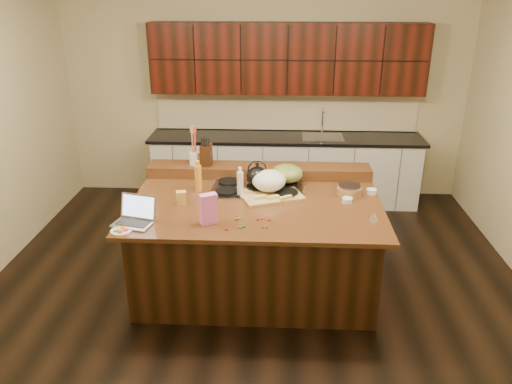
{
  "coord_description": "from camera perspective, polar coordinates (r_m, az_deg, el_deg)",
  "views": [
    {
      "loc": [
        0.22,
        -4.37,
        2.85
      ],
      "look_at": [
        0.0,
        0.05,
        1.0
      ],
      "focal_mm": 35.0,
      "sensor_mm": 36.0,
      "label": 1
    }
  ],
  "objects": [
    {
      "name": "room",
      "position": [
        4.63,
        -0.03,
        3.76
      ],
      "size": [
        5.52,
        5.02,
        2.72
      ],
      "color": "black",
      "rests_on": "ground"
    },
    {
      "name": "island",
      "position": [
        4.99,
        -0.03,
        -5.91
      ],
      "size": [
        2.4,
        1.6,
        0.92
      ],
      "color": "black",
      "rests_on": "ground"
    },
    {
      "name": "back_ledge",
      "position": [
        5.41,
        0.34,
        2.46
      ],
      "size": [
        2.4,
        0.3,
        0.12
      ],
      "primitive_type": "cube",
      "color": "black",
      "rests_on": "island"
    },
    {
      "name": "cooktop",
      "position": [
        5.06,
        0.14,
        0.42
      ],
      "size": [
        0.92,
        0.52,
        0.05
      ],
      "color": "gray",
      "rests_on": "island"
    },
    {
      "name": "back_counter",
      "position": [
        6.86,
        3.44,
        6.84
      ],
      "size": [
        3.7,
        0.66,
        2.4
      ],
      "color": "silver",
      "rests_on": "ground"
    },
    {
      "name": "kettle",
      "position": [
        5.01,
        0.14,
        1.79
      ],
      "size": [
        0.27,
        0.27,
        0.2
      ],
      "primitive_type": "ellipsoid",
      "rotation": [
        0.0,
        0.0,
        0.25
      ],
      "color": "black",
      "rests_on": "cooktop"
    },
    {
      "name": "green_bowl",
      "position": [
        5.13,
        3.56,
        2.14
      ],
      "size": [
        0.39,
        0.39,
        0.18
      ],
      "primitive_type": "ellipsoid",
      "rotation": [
        0.0,
        0.0,
        -0.21
      ],
      "color": "olive",
      "rests_on": "cooktop"
    },
    {
      "name": "laptop",
      "position": [
        4.48,
        -13.61,
        -2.64
      ],
      "size": [
        0.39,
        0.34,
        0.23
      ],
      "rotation": [
        0.0,
        0.0,
        -0.24
      ],
      "color": "#B7B7BC",
      "rests_on": "island"
    },
    {
      "name": "oil_bottle",
      "position": [
        5.02,
        -6.61,
        1.56
      ],
      "size": [
        0.09,
        0.09,
        0.27
      ],
      "primitive_type": "cylinder",
      "rotation": [
        0.0,
        0.0,
        0.26
      ],
      "color": "orange",
      "rests_on": "island"
    },
    {
      "name": "vinegar_bottle",
      "position": [
        4.87,
        -1.83,
        0.92
      ],
      "size": [
        0.08,
        0.08,
        0.25
      ],
      "primitive_type": "cylinder",
      "rotation": [
        0.0,
        0.0,
        -0.39
      ],
      "color": "silver",
      "rests_on": "island"
    },
    {
      "name": "wooden_tray",
      "position": [
        4.93,
        1.55,
        0.94
      ],
      "size": [
        0.69,
        0.6,
        0.23
      ],
      "rotation": [
        0.0,
        0.0,
        0.37
      ],
      "color": "tan",
      "rests_on": "island"
    },
    {
      "name": "ramekin_a",
      "position": [
        4.84,
        10.39,
        -0.91
      ],
      "size": [
        0.13,
        0.13,
        0.04
      ],
      "primitive_type": "cylinder",
      "rotation": [
        0.0,
        0.0,
        -0.4
      ],
      "color": "white",
      "rests_on": "island"
    },
    {
      "name": "ramekin_b",
      "position": [
        5.1,
        13.07,
        0.08
      ],
      "size": [
        0.11,
        0.11,
        0.04
      ],
      "primitive_type": "cylinder",
      "rotation": [
        0.0,
        0.0,
        -0.16
      ],
      "color": "white",
      "rests_on": "island"
    },
    {
      "name": "ramekin_c",
      "position": [
        4.93,
        10.48,
        -0.5
      ],
      "size": [
        0.12,
        0.12,
        0.04
      ],
      "primitive_type": "cylinder",
      "rotation": [
        0.0,
        0.0,
        -0.28
      ],
      "color": "white",
      "rests_on": "island"
    },
    {
      "name": "strainer_bowl",
      "position": [
        4.99,
        10.61,
        0.07
      ],
      "size": [
        0.32,
        0.32,
        0.09
      ],
      "primitive_type": "cylinder",
      "rotation": [
        0.0,
        0.0,
        0.44
      ],
      "color": "#996B3F",
      "rests_on": "island"
    },
    {
      "name": "kitchen_timer",
      "position": [
        4.54,
        13.3,
        -2.68
      ],
      "size": [
        0.1,
        0.1,
        0.07
      ],
      "primitive_type": "cone",
      "rotation": [
        0.0,
        0.0,
        -0.27
      ],
      "color": "silver",
      "rests_on": "island"
    },
    {
      "name": "pink_bag",
      "position": [
        4.33,
        -5.44,
        -1.94
      ],
      "size": [
        0.17,
        0.14,
        0.27
      ],
      "primitive_type": "cube",
      "rotation": [
        0.0,
        0.0,
        0.49
      ],
      "color": "#EE70C8",
      "rests_on": "island"
    },
    {
      "name": "candy_plate",
      "position": [
        4.37,
        -15.15,
        -4.3
      ],
      "size": [
        0.24,
        0.24,
        0.01
      ],
      "primitive_type": "cylinder",
      "rotation": [
        0.0,
        0.0,
        0.43
      ],
      "color": "white",
      "rests_on": "island"
    },
    {
      "name": "package_box",
      "position": [
        4.76,
        -8.53,
        -0.66
      ],
      "size": [
        0.1,
        0.08,
        0.13
      ],
      "primitive_type": "cube",
      "rotation": [
        0.0,
        0.0,
        0.21
      ],
      "color": "gold",
      "rests_on": "island"
    },
    {
      "name": "utensil_crock",
      "position": [
        5.44,
        -7.0,
        3.85
      ],
      "size": [
        0.15,
        0.15,
        0.14
      ],
      "primitive_type": "cylinder",
      "rotation": [
        0.0,
        0.0,
        -0.28
      ],
      "color": "white",
      "rests_on": "back_ledge"
    },
    {
      "name": "knife_block",
      "position": [
        5.41,
        -5.69,
        4.25
      ],
      "size": [
        0.12,
        0.19,
        0.22
      ],
      "primitive_type": "cube",
      "rotation": [
        0.0,
        0.0,
        -0.02
      ],
      "color": "black",
      "rests_on": "back_ledge"
    },
    {
      "name": "gumdrop_0",
      "position": [
        4.4,
        1.51,
        -3.22
      ],
      "size": [
        0.02,
        0.02,
        0.02
      ],
      "primitive_type": "ellipsoid",
      "color": "red",
      "rests_on": "island"
    },
    {
      "name": "gumdrop_1",
      "position": [
        4.27,
        1.23,
        -4.05
      ],
      "size": [
        0.02,
        0.02,
        0.02
      ],
      "primitive_type": "ellipsoid",
      "color": "#198C26",
      "rests_on": "island"
    },
    {
      "name": "gumdrop_2",
      "position": [
        4.42,
        0.7,
        -3.06
      ],
      "size": [
        0.02,
        0.02,
        0.02
      ],
      "primitive_type": "ellipsoid",
      "color": "red",
      "rests_on": "island"
    },
    {
      "name": "gumdrop_3",
      "position": [
        4.29,
        -1.41,
        -3.96
      ],
      "size": [
        0.02,
        0.02,
        0.02
      ],
      "primitive_type": "ellipsoid",
      "color": "#198C26",
      "rests_on": "island"
    },
    {
      "name": "gumdrop_4",
      "position": [
        4.41,
        0.19,
        -3.15
      ],
      "size": [
        0.02,
        0.02,
        0.02
      ],
      "primitive_type": "ellipsoid",
      "color": "red",
      "rests_on": "island"
    },
    {
      "name": "gumdrop_5",
      "position": [
        4.43,
        -1.89,
        -3.03
      ],
      "size": [
        0.02,
        0.02,
        0.02
      ],
      "primitive_type": "ellipsoid",
      "color": "#198C26",
      "rests_on": "island"
    },
    {
      "name": "gumdrop_6",
      "position": [
        4.42,
        -2.15,
        -3.13
      ],
      "size": [
        0.02,
        0.02,
        0.02
      ],
      "primitive_type": "ellipsoid",
      "color": "red",
      "rests_on": "island"
    },
    {
      "name": "gumdrop_7",
      "position": [
        4.41,
        -2.33,
        -3.14
      ],
      "size": [
        0.02,
        0.02,
        0.02
      ],
      "primitive_type": "ellipsoid",
      "color": "#198C26",
      "rests_on": "island"
    },
    {
      "name": "gumdrop_8",
      "position": [
        4.24,
        -3.38,
        -4.3
      ],
      "size": [
        0.02,
        0.02,
        0.02
      ],
      "primitive_type": "ellipsoid",
      "color": "red",
      "rests_on": "island"
    },
    {
      "name": "gumdrop_9",
      "position": [
        4.26,
        -1.84,
        -4.11
      ],
      "size": [
        0.02,
        0.02,
        0.02
      ],
      "primitive_type": "ellipsoid",
      "color": "#198C26",
      "rests_on": "island"
    },
    {
      "name": "gumdrop_10",
      "position": [
        4.27,
        0.76,
        -4.03
      ],
      "size": [
        0.02,
        0.02,
        0.02
      ],
      "primitive_type": "ellipsoid",
      "color": "red",
      "rests_on": "island"
    }
  ]
}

